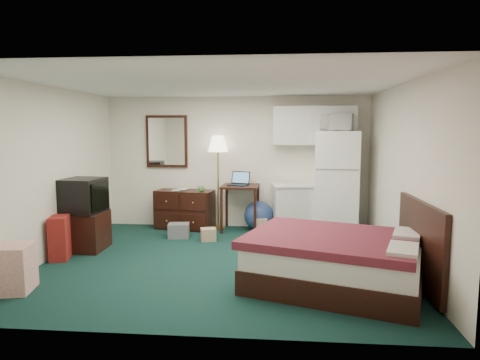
# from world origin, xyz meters

# --- Properties ---
(floor) EXTENTS (5.00, 4.50, 0.01)m
(floor) POSITION_xyz_m (0.00, 0.00, 0.00)
(floor) COLOR #0C2C28
(floor) RESTS_ON ground
(ceiling) EXTENTS (5.00, 4.50, 0.01)m
(ceiling) POSITION_xyz_m (0.00, 0.00, 2.50)
(ceiling) COLOR white
(ceiling) RESTS_ON walls
(walls) EXTENTS (5.01, 4.51, 2.50)m
(walls) POSITION_xyz_m (0.00, 0.00, 1.25)
(walls) COLOR white
(walls) RESTS_ON floor
(mirror) EXTENTS (0.80, 0.06, 1.00)m
(mirror) POSITION_xyz_m (-1.35, 2.22, 1.65)
(mirror) COLOR white
(mirror) RESTS_ON walls
(upper_cabinets) EXTENTS (1.50, 0.35, 0.70)m
(upper_cabinets) POSITION_xyz_m (1.45, 2.08, 1.95)
(upper_cabinets) COLOR silver
(upper_cabinets) RESTS_ON walls
(headboard) EXTENTS (0.06, 1.56, 1.00)m
(headboard) POSITION_xyz_m (2.46, -0.86, 0.55)
(headboard) COLOR black
(headboard) RESTS_ON walls
(dresser) EXTENTS (1.14, 0.67, 0.73)m
(dresser) POSITION_xyz_m (-0.96, 1.98, 0.37)
(dresser) COLOR black
(dresser) RESTS_ON floor
(floor_lamp) EXTENTS (0.47, 0.47, 1.76)m
(floor_lamp) POSITION_xyz_m (-0.33, 2.05, 0.88)
(floor_lamp) COLOR #B69947
(floor_lamp) RESTS_ON floor
(desk) EXTENTS (0.70, 0.70, 0.85)m
(desk) POSITION_xyz_m (0.10, 1.93, 0.43)
(desk) COLOR black
(desk) RESTS_ON floor
(exercise_ball) EXTENTS (0.69, 0.69, 0.55)m
(exercise_ball) POSITION_xyz_m (0.45, 1.96, 0.28)
(exercise_ball) COLOR navy
(exercise_ball) RESTS_ON floor
(kitchen_counter) EXTENTS (0.85, 0.69, 0.85)m
(kitchen_counter) POSITION_xyz_m (1.11, 1.91, 0.43)
(kitchen_counter) COLOR silver
(kitchen_counter) RESTS_ON floor
(fridge) EXTENTS (0.84, 0.84, 1.85)m
(fridge) POSITION_xyz_m (1.85, 1.88, 0.93)
(fridge) COLOR white
(fridge) RESTS_ON floor
(bed) EXTENTS (2.33, 2.06, 0.62)m
(bed) POSITION_xyz_m (1.48, -0.86, 0.31)
(bed) COLOR #4C151D
(bed) RESTS_ON floor
(tv_stand) EXTENTS (0.60, 0.66, 0.59)m
(tv_stand) POSITION_xyz_m (-2.21, 0.42, 0.30)
(tv_stand) COLOR black
(tv_stand) RESTS_ON floor
(suitcase) EXTENTS (0.33, 0.44, 0.63)m
(suitcase) POSITION_xyz_m (-2.35, -0.10, 0.32)
(suitcase) COLOR maroon
(suitcase) RESTS_ON floor
(retail_box) EXTENTS (0.52, 0.52, 0.55)m
(retail_box) POSITION_xyz_m (-2.28, -1.35, 0.28)
(retail_box) COLOR silver
(retail_box) RESTS_ON floor
(file_bin) EXTENTS (0.39, 0.32, 0.25)m
(file_bin) POSITION_xyz_m (-0.92, 1.27, 0.13)
(file_bin) COLOR slate
(file_bin) RESTS_ON floor
(cardboard_box_a) EXTENTS (0.30, 0.27, 0.21)m
(cardboard_box_a) POSITION_xyz_m (-0.37, 1.11, 0.11)
(cardboard_box_a) COLOR #866C51
(cardboard_box_a) RESTS_ON floor
(cardboard_box_b) EXTENTS (0.25, 0.29, 0.28)m
(cardboard_box_b) POSITION_xyz_m (0.50, 1.75, 0.14)
(cardboard_box_b) COLOR #866C51
(cardboard_box_b) RESTS_ON floor
(laptop) EXTENTS (0.43, 0.38, 0.24)m
(laptop) POSITION_xyz_m (0.06, 1.91, 0.97)
(laptop) COLOR black
(laptop) RESTS_ON desk
(crt_tv) EXTENTS (0.64, 0.68, 0.53)m
(crt_tv) POSITION_xyz_m (-2.22, 0.40, 0.86)
(crt_tv) COLOR black
(crt_tv) RESTS_ON tv_stand
(microwave) EXTENTS (0.61, 0.44, 0.37)m
(microwave) POSITION_xyz_m (1.84, 1.88, 2.04)
(microwave) COLOR white
(microwave) RESTS_ON fridge
(book_a) EXTENTS (0.16, 0.05, 0.21)m
(book_a) POSITION_xyz_m (-1.17, 1.98, 0.84)
(book_a) COLOR #866C51
(book_a) RESTS_ON dresser
(book_b) EXTENTS (0.19, 0.06, 0.25)m
(book_b) POSITION_xyz_m (-1.10, 2.05, 0.86)
(book_b) COLOR #866C51
(book_b) RESTS_ON dresser
(mug) EXTENTS (0.13, 0.10, 0.12)m
(mug) POSITION_xyz_m (-0.61, 1.82, 0.80)
(mug) COLOR #4B8C3C
(mug) RESTS_ON dresser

